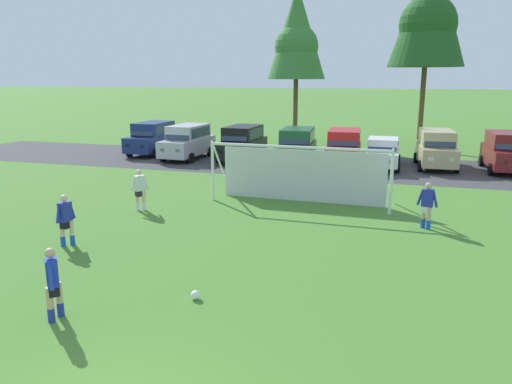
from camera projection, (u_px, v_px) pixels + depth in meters
name	position (u px, v px, depth m)	size (l,w,h in m)	color
ground_plane	(301.00, 200.00, 20.93)	(400.00, 400.00, 0.00)	#477A2D
parking_lot_strip	(329.00, 165.00, 28.98)	(52.00, 8.40, 0.01)	#3D3D3F
soccer_ball	(195.00, 295.00, 11.56)	(0.22, 0.22, 0.22)	white
soccer_goal	(301.00, 172.00, 20.25)	(7.47, 2.12, 2.57)	white
player_striker_near	(140.00, 190.00, 19.12)	(0.57, 0.60, 1.64)	beige
player_midfield_center	(53.00, 284.00, 10.47)	(0.50, 0.65, 1.64)	tan
player_defender_far	(66.00, 220.00, 15.10)	(0.36, 0.73, 1.64)	beige
player_winger_left	(427.00, 206.00, 16.80)	(0.72, 0.31, 1.64)	tan
parked_car_slot_far_left	(153.00, 138.00, 33.02)	(2.19, 4.63, 2.16)	navy
parked_car_slot_left	(188.00, 142.00, 31.12)	(2.31, 4.69, 2.16)	#B2B2BC
parked_car_slot_center_left	(242.00, 143.00, 30.44)	(2.28, 4.67, 2.16)	black
parked_car_slot_center	(297.00, 146.00, 29.09)	(2.37, 4.72, 2.16)	#194C2D
parked_car_slot_center_right	(344.00, 148.00, 28.42)	(2.35, 4.71, 2.16)	red
parked_car_slot_right	(382.00, 153.00, 28.04)	(2.05, 4.20, 1.72)	silver
parked_car_slot_far_right	(436.00, 148.00, 28.11)	(2.35, 4.71, 2.16)	tan
parked_car_slot_end	(506.00, 151.00, 27.02)	(2.22, 4.64, 2.16)	maroon
tree_left_edge	(297.00, 36.00, 37.08)	(4.47, 4.47, 11.92)	brown
tree_mid_left	(429.00, 10.00, 33.46)	(5.25, 5.25, 13.99)	brown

